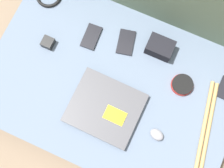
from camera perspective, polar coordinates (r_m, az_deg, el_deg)
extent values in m
plane|color=#7A6651|center=(1.50, 0.00, -1.33)|extent=(8.00, 8.00, 0.00)
cube|color=slate|center=(1.43, 0.00, -0.79)|extent=(1.10, 0.74, 0.13)
cube|color=#47474C|center=(1.34, -1.25, -4.42)|extent=(0.30, 0.26, 0.03)
cube|color=yellow|center=(1.32, 0.54, -5.77)|extent=(0.09, 0.06, 0.00)
ellipsoid|color=gray|center=(1.34, 8.18, -9.15)|extent=(0.07, 0.06, 0.03)
cylinder|color=red|center=(1.39, 12.69, -0.15)|extent=(0.10, 0.10, 0.02)
cylinder|color=black|center=(1.38, 12.80, -0.03)|extent=(0.09, 0.09, 0.01)
cube|color=black|center=(1.43, -3.81, 8.61)|extent=(0.07, 0.12, 0.01)
cube|color=black|center=(1.42, 2.55, 7.64)|extent=(0.10, 0.13, 0.01)
cube|color=black|center=(1.40, 8.77, 6.64)|extent=(0.12, 0.09, 0.06)
cube|color=black|center=(1.44, -11.64, 7.42)|extent=(0.05, 0.05, 0.03)
cylinder|color=tan|center=(1.39, 16.55, -7.18)|extent=(0.08, 0.39, 0.02)
cylinder|color=tan|center=(1.39, 17.35, -7.36)|extent=(0.08, 0.39, 0.02)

